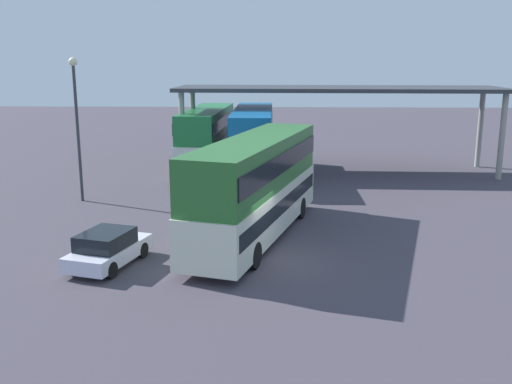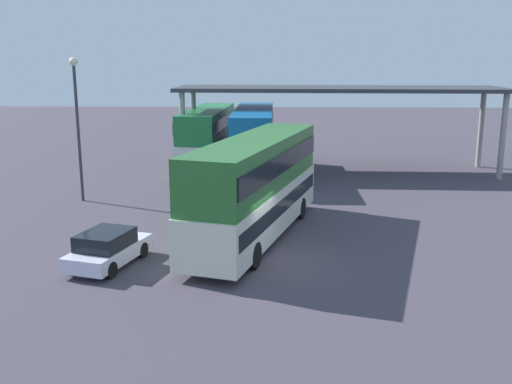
{
  "view_description": "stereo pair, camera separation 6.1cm",
  "coord_description": "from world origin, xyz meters",
  "px_view_note": "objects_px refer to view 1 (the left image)",
  "views": [
    {
      "loc": [
        0.13,
        -20.51,
        7.53
      ],
      "look_at": [
        -0.6,
        3.06,
        2.0
      ],
      "focal_mm": 40.27,
      "sensor_mm": 36.0,
      "label": 1
    },
    {
      "loc": [
        0.19,
        -20.51,
        7.53
      ],
      "look_at": [
        -0.6,
        3.06,
        2.0
      ],
      "focal_mm": 40.27,
      "sensor_mm": 36.0,
      "label": 2
    }
  ],
  "objects_px": {
    "parked_hatchback": "(108,248)",
    "double_decker_near_canopy": "(207,134)",
    "double_decker_main": "(256,184)",
    "double_decker_mid_row": "(253,139)",
    "lamppost_tall": "(76,112)"
  },
  "relations": [
    {
      "from": "lamppost_tall",
      "to": "double_decker_mid_row",
      "type": "bearing_deg",
      "value": 39.24
    },
    {
      "from": "parked_hatchback",
      "to": "double_decker_near_canopy",
      "type": "relative_size",
      "value": 0.35
    },
    {
      "from": "parked_hatchback",
      "to": "double_decker_near_canopy",
      "type": "height_order",
      "value": "double_decker_near_canopy"
    },
    {
      "from": "parked_hatchback",
      "to": "lamppost_tall",
      "type": "xyz_separation_m",
      "value": [
        -4.21,
        9.8,
        4.1
      ]
    },
    {
      "from": "double_decker_near_canopy",
      "to": "double_decker_mid_row",
      "type": "xyz_separation_m",
      "value": [
        3.4,
        -3.47,
        0.15
      ]
    },
    {
      "from": "parked_hatchback",
      "to": "double_decker_near_canopy",
      "type": "distance_m",
      "value": 20.69
    },
    {
      "from": "double_decker_main",
      "to": "lamppost_tall",
      "type": "xyz_separation_m",
      "value": [
        -9.57,
        6.16,
        2.43
      ]
    },
    {
      "from": "double_decker_main",
      "to": "lamppost_tall",
      "type": "distance_m",
      "value": 11.64
    },
    {
      "from": "double_decker_main",
      "to": "double_decker_near_canopy",
      "type": "xyz_separation_m",
      "value": [
        -4.01,
        16.94,
        -0.13
      ]
    },
    {
      "from": "double_decker_main",
      "to": "lamppost_tall",
      "type": "height_order",
      "value": "lamppost_tall"
    },
    {
      "from": "parked_hatchback",
      "to": "double_decker_mid_row",
      "type": "relative_size",
      "value": 0.35
    },
    {
      "from": "double_decker_main",
      "to": "double_decker_mid_row",
      "type": "xyz_separation_m",
      "value": [
        -0.61,
        13.48,
        0.02
      ]
    },
    {
      "from": "double_decker_main",
      "to": "parked_hatchback",
      "type": "relative_size",
      "value": 2.96
    },
    {
      "from": "double_decker_main",
      "to": "double_decker_mid_row",
      "type": "bearing_deg",
      "value": 18.81
    },
    {
      "from": "double_decker_near_canopy",
      "to": "double_decker_mid_row",
      "type": "relative_size",
      "value": 0.99
    }
  ]
}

